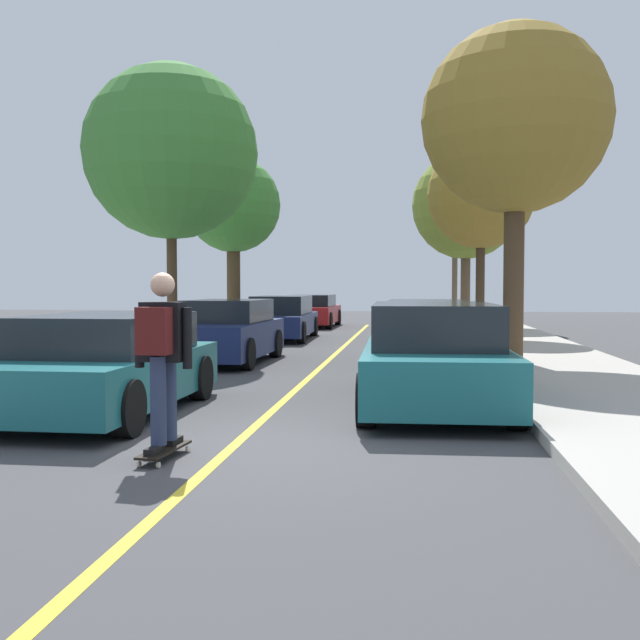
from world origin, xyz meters
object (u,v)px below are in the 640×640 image
street_tree_right_nearest (515,121)px  street_tree_right_near (481,195)px  skateboard (164,450)px  parked_car_left_far (282,318)px  fire_hydrant (502,344)px  parked_car_left_nearest (104,365)px  streetlamp (171,212)px  parked_car_left_near (227,332)px  parked_car_left_farthest (312,311)px  street_tree_right_far (466,206)px  parked_car_right_nearest (433,356)px  street_tree_right_farthest (455,211)px  street_tree_left_nearest (171,152)px  skateboarder (162,349)px  parked_car_right_near (426,332)px  street_tree_left_near (233,206)px

street_tree_right_nearest → street_tree_right_near: 7.34m
street_tree_right_near → skateboard: (-4.35, -15.63, -4.21)m
parked_car_left_far → street_tree_right_nearest: size_ratio=0.71×
street_tree_right_nearest → fire_hydrant: size_ratio=9.45×
parked_car_left_nearest → streetlamp: (-1.75, 8.15, 2.78)m
streetlamp → skateboard: size_ratio=6.70×
street_tree_right_near → streetlamp: 9.29m
parked_car_left_near → parked_car_left_far: (-0.00, 6.91, 0.00)m
parked_car_left_far → parked_car_left_farthest: parked_car_left_far is taller
parked_car_left_far → streetlamp: 6.19m
parked_car_left_near → street_tree_right_near: bearing=48.8°
parked_car_left_farthest → street_tree_right_far: size_ratio=0.69×
street_tree_right_far → parked_car_left_farthest: bearing=171.1°
parked_car_right_nearest → street_tree_right_farthest: street_tree_right_farthest is taller
street_tree_left_nearest → street_tree_right_farthest: 20.11m
street_tree_left_nearest → skateboarder: street_tree_left_nearest is taller
parked_car_left_nearest → fire_hydrant: size_ratio=5.93×
street_tree_left_nearest → street_tree_right_farthest: size_ratio=1.03×
parked_car_right_nearest → street_tree_right_farthest: size_ratio=0.73×
parked_car_left_far → parked_car_right_near: parked_car_right_near is taller
parked_car_left_near → street_tree_right_near: size_ratio=0.72×
parked_car_left_farthest → street_tree_right_farthest: 9.74m
street_tree_right_farthest → parked_car_left_farthest: bearing=-133.6°
parked_car_left_near → parked_car_left_farthest: (-0.00, 13.85, -0.02)m
parked_car_right_nearest → skateboarder: bearing=-126.7°
street_tree_right_near → street_tree_left_nearest: bearing=-145.3°
parked_car_right_near → street_tree_left_nearest: 7.33m
fire_hydrant → skateboarder: bearing=-116.0°
streetlamp → street_tree_right_far: bearing=55.6°
parked_car_left_near → street_tree_right_far: size_ratio=0.63×
parked_car_left_farthest → street_tree_right_far: street_tree_right_far is taller
street_tree_left_near → street_tree_right_nearest: 11.24m
street_tree_right_near → fire_hydrant: size_ratio=8.21×
street_tree_left_nearest → skateboard: 11.83m
street_tree_right_far → fire_hydrant: street_tree_right_far is taller
parked_car_left_near → street_tree_right_far: bearing=65.3°
parked_car_left_far → parked_car_left_near: bearing=-90.0°
street_tree_right_nearest → skateboarder: 10.16m
parked_car_left_near → skateboarder: size_ratio=2.45×
street_tree_right_farthest → street_tree_right_near: bearing=-90.0°
parked_car_left_near → street_tree_right_farthest: street_tree_right_farthest is taller
parked_car_left_nearest → street_tree_right_farthest: 27.61m
street_tree_right_near → streetlamp: bearing=-146.3°
street_tree_right_far → street_tree_left_near: bearing=-145.6°
parked_car_left_farthest → street_tree_left_near: size_ratio=0.80×
street_tree_right_far → street_tree_right_farthest: (0.00, 7.17, 0.52)m
parked_car_right_nearest → street_tree_right_nearest: 6.58m
parked_car_left_near → parked_car_left_farthest: 13.85m
skateboard → skateboarder: size_ratio=0.51×
parked_car_left_far → skateboard: bearing=-84.2°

